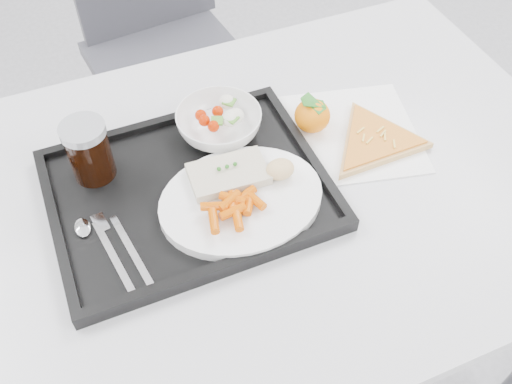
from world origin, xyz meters
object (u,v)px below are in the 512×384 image
(tray, at_px, (189,191))
(pizza_slice, at_px, (375,141))
(chair, at_px, (160,25))
(salad_bowl, at_px, (219,123))
(dinner_plate, at_px, (241,200))
(table, at_px, (251,211))
(cola_glass, at_px, (89,150))
(tangerine, at_px, (312,116))

(tray, xyz_separation_m, pizza_slice, (0.35, -0.02, 0.00))
(chair, relative_size, salad_bowl, 6.11)
(dinner_plate, distance_m, pizza_slice, 0.28)
(table, height_order, chair, chair)
(cola_glass, bearing_deg, tangerine, -4.89)
(dinner_plate, bearing_deg, chair, 84.15)
(cola_glass, relative_size, tangerine, 1.59)
(tray, distance_m, dinner_plate, 0.10)
(salad_bowl, distance_m, cola_glass, 0.23)
(table, xyz_separation_m, pizza_slice, (0.24, 0.01, 0.08))
(tray, xyz_separation_m, tangerine, (0.26, 0.06, 0.03))
(salad_bowl, bearing_deg, dinner_plate, -98.34)
(salad_bowl, relative_size, pizza_slice, 0.49)
(pizza_slice, bearing_deg, tangerine, 138.16)
(cola_glass, height_order, tangerine, cola_glass)
(tangerine, xyz_separation_m, pizza_slice, (0.09, -0.08, -0.02))
(dinner_plate, distance_m, tangerine, 0.23)
(tray, relative_size, tangerine, 6.64)
(chair, bearing_deg, pizza_slice, -77.18)
(chair, bearing_deg, cola_glass, -112.32)
(dinner_plate, xyz_separation_m, pizza_slice, (0.28, 0.05, -0.01))
(tray, height_order, pizza_slice, tray)
(tray, distance_m, pizza_slice, 0.35)
(table, height_order, pizza_slice, pizza_slice)
(salad_bowl, relative_size, cola_glass, 1.41)
(tray, relative_size, salad_bowl, 2.96)
(salad_bowl, xyz_separation_m, tangerine, (0.16, -0.04, -0.00))
(salad_bowl, xyz_separation_m, pizza_slice, (0.25, -0.12, -0.03))
(tray, bearing_deg, chair, 78.88)
(pizza_slice, bearing_deg, table, -178.38)
(table, distance_m, cola_glass, 0.30)
(table, bearing_deg, pizza_slice, 1.62)
(tray, bearing_deg, table, -13.71)
(pizza_slice, bearing_deg, cola_glass, 166.78)
(salad_bowl, height_order, cola_glass, cola_glass)
(cola_glass, distance_m, tangerine, 0.40)
(cola_glass, bearing_deg, table, -26.85)
(chair, height_order, cola_glass, chair)
(chair, height_order, tray, chair)
(cola_glass, relative_size, pizza_slice, 0.35)
(chair, xyz_separation_m, tray, (-0.16, -0.81, 0.22))
(tray, distance_m, salad_bowl, 0.14)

